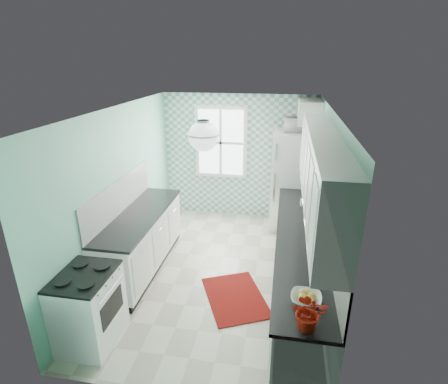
% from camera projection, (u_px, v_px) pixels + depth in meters
% --- Properties ---
extents(floor, '(3.00, 4.40, 0.02)m').
position_uv_depth(floor, '(218.00, 272.00, 5.48)').
color(floor, beige).
rests_on(floor, ground).
extents(ceiling, '(3.00, 4.40, 0.02)m').
position_uv_depth(ceiling, '(217.00, 109.00, 4.57)').
color(ceiling, white).
rests_on(ceiling, wall_back).
extents(wall_back, '(3.00, 0.02, 2.50)m').
position_uv_depth(wall_back, '(238.00, 157.00, 7.05)').
color(wall_back, '#7AC8AD').
rests_on(wall_back, floor).
extents(wall_front, '(3.00, 0.02, 2.50)m').
position_uv_depth(wall_front, '(169.00, 294.00, 3.00)').
color(wall_front, '#7AC8AD').
rests_on(wall_front, floor).
extents(wall_left, '(0.02, 4.40, 2.50)m').
position_uv_depth(wall_left, '(120.00, 191.00, 5.27)').
color(wall_left, '#7AC8AD').
rests_on(wall_left, floor).
extents(wall_right, '(0.02, 4.40, 2.50)m').
position_uv_depth(wall_right, '(326.00, 205.00, 4.78)').
color(wall_right, '#7AC8AD').
rests_on(wall_right, floor).
extents(accent_wall, '(3.00, 0.01, 2.50)m').
position_uv_depth(accent_wall, '(238.00, 158.00, 7.03)').
color(accent_wall, '#63A59A').
rests_on(accent_wall, wall_back).
extents(window, '(1.04, 0.05, 1.44)m').
position_uv_depth(window, '(221.00, 143.00, 6.96)').
color(window, white).
rests_on(window, wall_back).
extents(backsplash_right, '(0.02, 3.60, 0.51)m').
position_uv_depth(backsplash_right, '(326.00, 221.00, 4.44)').
color(backsplash_right, white).
rests_on(backsplash_right, wall_right).
extents(backsplash_left, '(0.02, 2.15, 0.51)m').
position_uv_depth(backsplash_left, '(119.00, 197.00, 5.22)').
color(backsplash_left, white).
rests_on(backsplash_left, wall_left).
extents(upper_cabinets_right, '(0.33, 3.20, 0.90)m').
position_uv_depth(upper_cabinets_right, '(321.00, 173.00, 4.02)').
color(upper_cabinets_right, white).
rests_on(upper_cabinets_right, wall_right).
extents(upper_cabinet_fridge, '(0.40, 0.74, 0.40)m').
position_uv_depth(upper_cabinet_fridge, '(310.00, 111.00, 6.13)').
color(upper_cabinet_fridge, white).
rests_on(upper_cabinet_fridge, wall_right).
extents(ceiling_light, '(0.34, 0.34, 0.35)m').
position_uv_depth(ceiling_light, '(203.00, 136.00, 3.90)').
color(ceiling_light, silver).
rests_on(ceiling_light, ceiling).
extents(base_cabinets_right, '(0.60, 3.60, 0.90)m').
position_uv_depth(base_cabinets_right, '(299.00, 269.00, 4.76)').
color(base_cabinets_right, white).
rests_on(base_cabinets_right, floor).
extents(countertop_right, '(0.63, 3.60, 0.04)m').
position_uv_depth(countertop_right, '(300.00, 238.00, 4.59)').
color(countertop_right, black).
rests_on(countertop_right, base_cabinets_right).
extents(base_cabinets_left, '(0.60, 2.15, 0.90)m').
position_uv_depth(base_cabinets_left, '(142.00, 242.00, 5.44)').
color(base_cabinets_left, white).
rests_on(base_cabinets_left, floor).
extents(countertop_left, '(0.63, 2.15, 0.04)m').
position_uv_depth(countertop_left, '(140.00, 215.00, 5.27)').
color(countertop_left, black).
rests_on(countertop_left, base_cabinets_left).
extents(fridge, '(0.82, 0.81, 1.88)m').
position_uv_depth(fridge, '(293.00, 181.00, 6.64)').
color(fridge, white).
rests_on(fridge, floor).
extents(stove, '(0.59, 0.74, 0.89)m').
position_uv_depth(stove, '(89.00, 307.00, 4.01)').
color(stove, silver).
rests_on(stove, floor).
extents(sink, '(0.50, 0.42, 0.53)m').
position_uv_depth(sink, '(300.00, 207.00, 5.53)').
color(sink, silver).
rests_on(sink, countertop_right).
extents(rug, '(1.13, 1.28, 0.02)m').
position_uv_depth(rug, '(235.00, 297.00, 4.89)').
color(rug, maroon).
rests_on(rug, floor).
extents(dish_towel, '(0.05, 0.24, 0.36)m').
position_uv_depth(dish_towel, '(277.00, 240.00, 5.45)').
color(dish_towel, '#60B8AE').
rests_on(dish_towel, base_cabinets_right).
extents(fruit_bowl, '(0.32, 0.32, 0.07)m').
position_uv_depth(fruit_bowl, '(306.00, 299.00, 3.36)').
color(fruit_bowl, white).
rests_on(fruit_bowl, countertop_right).
extents(potted_plant, '(0.32, 0.29, 0.34)m').
position_uv_depth(potted_plant, '(309.00, 312.00, 2.99)').
color(potted_plant, red).
rests_on(potted_plant, countertop_right).
extents(soap_bottle, '(0.08, 0.08, 0.17)m').
position_uv_depth(soap_bottle, '(303.00, 201.00, 5.52)').
color(soap_bottle, '#9BA9B8').
rests_on(soap_bottle, countertop_right).
extents(microwave, '(0.48, 0.33, 0.26)m').
position_uv_depth(microwave, '(298.00, 124.00, 6.25)').
color(microwave, white).
rests_on(microwave, fridge).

